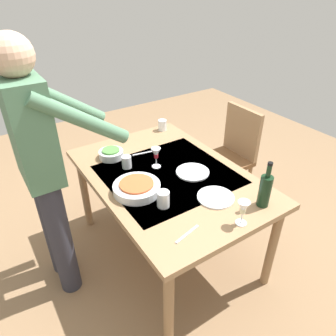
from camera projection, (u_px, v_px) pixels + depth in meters
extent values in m
plane|color=#846647|center=(168.00, 249.00, 2.54)|extent=(6.00, 6.00, 0.00)
cube|color=#93704C|center=(168.00, 177.00, 2.16)|extent=(1.43, 0.97, 0.04)
cube|color=#B2B7C1|center=(168.00, 174.00, 2.15)|extent=(0.78, 0.83, 0.00)
cylinder|color=#93704C|center=(272.00, 247.00, 2.10)|extent=(0.06, 0.06, 0.69)
cylinder|color=#93704C|center=(168.00, 164.00, 3.01)|extent=(0.06, 0.06, 0.69)
cylinder|color=#93704C|center=(169.00, 310.00, 1.71)|extent=(0.06, 0.06, 0.69)
cylinder|color=#93704C|center=(85.00, 192.00, 2.62)|extent=(0.06, 0.06, 0.69)
cube|color=brown|center=(224.00, 161.00, 2.85)|extent=(0.40, 0.40, 0.04)
cube|color=#93704C|center=(242.00, 132.00, 2.80)|extent=(0.40, 0.04, 0.45)
cylinder|color=#93704C|center=(248.00, 184.00, 2.93)|extent=(0.04, 0.04, 0.43)
cylinder|color=#93704C|center=(224.00, 168.00, 3.17)|extent=(0.04, 0.04, 0.43)
cylinder|color=#93704C|center=(221.00, 196.00, 2.77)|extent=(0.04, 0.04, 0.43)
cylinder|color=#93704C|center=(197.00, 178.00, 3.01)|extent=(0.04, 0.04, 0.43)
cylinder|color=#2D2D38|center=(52.00, 223.00, 2.16)|extent=(0.14, 0.14, 0.88)
cylinder|color=#2D2D38|center=(61.00, 241.00, 2.02)|extent=(0.14, 0.14, 0.88)
cube|color=#4C7556|center=(31.00, 131.00, 1.70)|extent=(0.36, 0.20, 0.60)
sphere|color=tan|center=(11.00, 55.00, 1.48)|extent=(0.22, 0.22, 0.22)
cylinder|color=#4C7556|center=(62.00, 101.00, 1.89)|extent=(0.08, 0.52, 0.40)
cylinder|color=#4C7556|center=(82.00, 120.00, 1.64)|extent=(0.08, 0.52, 0.40)
cylinder|color=black|center=(265.00, 191.00, 1.82)|extent=(0.07, 0.07, 0.20)
cylinder|color=black|center=(269.00, 171.00, 1.74)|extent=(0.03, 0.03, 0.08)
cylinder|color=black|center=(270.00, 164.00, 1.72)|extent=(0.03, 0.03, 0.02)
cylinder|color=white|center=(156.00, 166.00, 2.23)|extent=(0.06, 0.06, 0.01)
cylinder|color=white|center=(156.00, 162.00, 2.21)|extent=(0.01, 0.01, 0.07)
cone|color=white|center=(156.00, 153.00, 2.17)|extent=(0.07, 0.07, 0.07)
cylinder|color=maroon|center=(156.00, 156.00, 2.18)|extent=(0.03, 0.03, 0.03)
cylinder|color=white|center=(241.00, 223.00, 1.73)|extent=(0.06, 0.06, 0.01)
cylinder|color=white|center=(242.00, 218.00, 1.71)|extent=(0.01, 0.01, 0.07)
cone|color=white|center=(243.00, 207.00, 1.67)|extent=(0.07, 0.07, 0.07)
cylinder|color=beige|center=(243.00, 211.00, 1.68)|extent=(0.03, 0.03, 0.03)
cylinder|color=silver|center=(162.00, 125.00, 2.73)|extent=(0.07, 0.07, 0.09)
cylinder|color=silver|center=(127.00, 162.00, 2.20)|extent=(0.07, 0.07, 0.09)
cylinder|color=silver|center=(163.00, 199.00, 1.83)|extent=(0.08, 0.08, 0.10)
cylinder|color=silver|center=(137.00, 188.00, 1.97)|extent=(0.30, 0.30, 0.05)
cylinder|color=#C6562D|center=(137.00, 185.00, 1.95)|extent=(0.22, 0.22, 0.03)
cylinder|color=silver|center=(111.00, 154.00, 2.33)|extent=(0.18, 0.18, 0.05)
cylinder|color=#4C843D|center=(111.00, 152.00, 2.32)|extent=(0.13, 0.13, 0.03)
cylinder|color=silver|center=(193.00, 172.00, 2.16)|extent=(0.23, 0.23, 0.01)
cylinder|color=silver|center=(216.00, 197.00, 1.92)|extent=(0.23, 0.23, 0.01)
cube|color=silver|center=(145.00, 153.00, 2.40)|extent=(0.05, 0.20, 0.00)
cube|color=silver|center=(187.00, 234.00, 1.66)|extent=(0.06, 0.18, 0.00)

